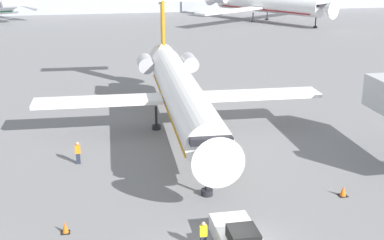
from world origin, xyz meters
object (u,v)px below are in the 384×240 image
pushback_tug (238,239)px  airplane_parked_far_left (265,3)px  worker_by_wing (78,152)px  traffic_cone_right (343,191)px  traffic_cone_left (65,228)px  airplane_main (180,91)px  worker_near_tug (203,235)px

pushback_tug → airplane_parked_far_left: bearing=71.1°
worker_by_wing → airplane_parked_far_left: 85.29m
worker_by_wing → traffic_cone_right: worker_by_wing is taller
traffic_cone_left → airplane_parked_far_left: 94.94m
airplane_main → traffic_cone_right: size_ratio=44.63×
airplane_main → airplane_parked_far_left: bearing=66.4°
worker_near_tug → worker_by_wing: (-6.87, 13.58, 0.08)m
pushback_tug → worker_by_wing: (-8.72, 13.99, 0.29)m
traffic_cone_left → traffic_cone_right: 18.00m
worker_by_wing → traffic_cone_right: bearing=-27.3°
airplane_main → worker_near_tug: bearing=-96.0°
airplane_main → traffic_cone_left: 19.16m
pushback_tug → traffic_cone_right: pushback_tug is taller
worker_near_tug → traffic_cone_left: worker_near_tug is taller
pushback_tug → airplane_parked_far_left: size_ratio=0.14×
airplane_main → pushback_tug: size_ratio=6.82×
worker_near_tug → worker_by_wing: bearing=116.8°
airplane_main → traffic_cone_right: 17.35m
airplane_main → traffic_cone_left: bearing=-120.3°
worker_near_tug → worker_by_wing: worker_by_wing is taller
airplane_parked_far_left → worker_near_tug: bearing=-110.0°
airplane_main → pushback_tug: bearing=-90.5°
worker_by_wing → airplane_parked_far_left: size_ratio=0.05×
traffic_cone_left → airplane_parked_far_left: (39.95, 86.05, 3.65)m
pushback_tug → worker_by_wing: worker_by_wing is taller
pushback_tug → traffic_cone_right: (8.61, 5.06, -0.28)m
worker_near_tug → traffic_cone_left: bearing=157.2°
worker_near_tug → airplane_parked_far_left: airplane_parked_far_left is taller
airplane_main → worker_by_wing: bearing=-146.7°
airplane_main → traffic_cone_left: airplane_main is taller
pushback_tug → airplane_parked_far_left: (30.63, 89.59, 3.36)m
airplane_main → traffic_cone_right: (8.43, -14.77, -3.43)m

